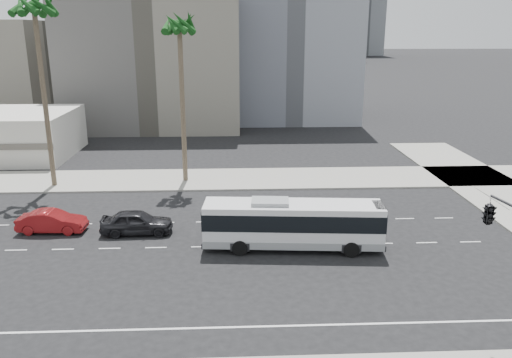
{
  "coord_description": "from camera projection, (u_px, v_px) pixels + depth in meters",
  "views": [
    {
      "loc": [
        -0.82,
        -30.86,
        13.72
      ],
      "look_at": [
        0.74,
        4.0,
        3.43
      ],
      "focal_mm": 35.67,
      "sensor_mm": 36.0,
      "label": 1
    }
  ],
  "objects": [
    {
      "name": "city_bus",
      "position": [
        293.0,
        223.0,
        32.73
      ],
      "size": [
        11.66,
        3.48,
        3.3
      ],
      "rotation": [
        0.0,
        0.0,
        -0.08
      ],
      "color": "silver",
      "rests_on": "ground"
    },
    {
      "name": "sidewalk_north",
      "position": [
        243.0,
        179.0,
        48.31
      ],
      "size": [
        120.0,
        7.0,
        0.15
      ],
      "primitive_type": "cube",
      "color": "gray",
      "rests_on": "ground"
    },
    {
      "name": "car_b",
      "position": [
        52.0,
        221.0,
        35.65
      ],
      "size": [
        1.85,
        4.76,
        1.54
      ],
      "primitive_type": "imported",
      "rotation": [
        0.0,
        0.0,
        1.52
      ],
      "color": "maroon",
      "rests_on": "ground"
    },
    {
      "name": "palm_mid",
      "position": [
        34.0,
        11.0,
        41.93
      ],
      "size": [
        5.46,
        5.46,
        16.84
      ],
      "rotation": [
        0.0,
        0.0,
        0.42
      ],
      "color": "brown",
      "rests_on": "ground"
    },
    {
      "name": "midrise_beige_west",
      "position": [
        156.0,
        63.0,
        73.55
      ],
      "size": [
        24.0,
        18.0,
        18.0
      ],
      "primitive_type": "cube",
      "color": "#5F5C57",
      "rests_on": "ground"
    },
    {
      "name": "ground",
      "position": [
        248.0,
        246.0,
        33.48
      ],
      "size": [
        700.0,
        700.0,
        0.0
      ],
      "primitive_type": "plane",
      "color": "black",
      "rests_on": "ground"
    },
    {
      "name": "traffic_signal",
      "position": [
        494.0,
        222.0,
        21.94
      ],
      "size": [
        3.2,
        4.31,
        6.89
      ],
      "rotation": [
        0.0,
        0.0,
        0.16
      ],
      "color": "#262628",
      "rests_on": "ground"
    },
    {
      "name": "palm_near",
      "position": [
        179.0,
        29.0,
        43.85
      ],
      "size": [
        4.49,
        4.49,
        15.15
      ],
      "rotation": [
        0.0,
        0.0,
        -0.09
      ],
      "color": "brown",
      "rests_on": "ground"
    },
    {
      "name": "midrise_gray_center",
      "position": [
        288.0,
        34.0,
        79.98
      ],
      "size": [
        20.0,
        20.0,
        26.0
      ],
      "primitive_type": "cube",
      "color": "slate",
      "rests_on": "ground"
    },
    {
      "name": "car_a",
      "position": [
        137.0,
        222.0,
        35.36
      ],
      "size": [
        2.1,
        4.98,
        1.68
      ],
      "primitive_type": "imported",
      "rotation": [
        0.0,
        0.0,
        1.59
      ],
      "color": "black",
      "rests_on": "ground"
    }
  ]
}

